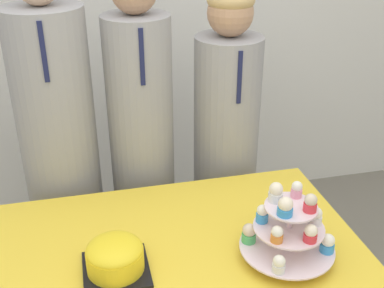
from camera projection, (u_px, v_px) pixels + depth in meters
name	position (u px, v px, depth m)	size (l,w,h in m)	color
round_cake	(115.00, 256.00, 1.49)	(0.21, 0.21, 0.12)	black
cupcake_stand	(289.00, 226.00, 1.52)	(0.31, 0.31, 0.26)	silver
student_0	(63.00, 167.00, 2.08)	(0.32, 0.32, 1.61)	#939399
student_1	(143.00, 158.00, 2.15)	(0.28, 0.28, 1.58)	#939399
student_2	(225.00, 158.00, 2.25)	(0.29, 0.30, 1.49)	#939399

